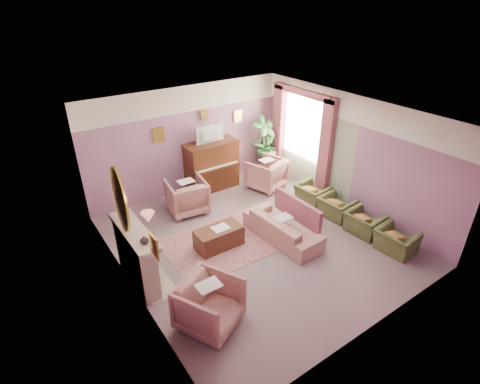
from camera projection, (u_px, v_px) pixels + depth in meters
floor at (256, 240)px, 8.23m from camera, size 5.50×6.00×0.01m
ceiling at (259, 116)px, 6.89m from camera, size 5.50×6.00×0.01m
wall_back at (188, 140)px, 9.73m from camera, size 5.50×0.02×2.80m
wall_front at (382, 262)px, 5.39m from camera, size 5.50×0.02×2.80m
wall_left at (125, 227)px, 6.19m from camera, size 0.02×6.00×2.80m
wall_right at (349, 154)px, 8.94m from camera, size 0.02×6.00×2.80m
picture_rail_band at (185, 99)px, 9.21m from camera, size 5.50×0.01×0.65m
stripe_panel at (309, 150)px, 10.02m from camera, size 0.01×3.00×2.15m
fireplace_surround at (136, 258)px, 6.82m from camera, size 0.30×1.40×1.10m
fireplace_inset at (143, 262)px, 6.94m from camera, size 0.18×0.72×0.68m
fire_ember at (146, 269)px, 7.04m from camera, size 0.06×0.54×0.10m
mantel_shelf at (134, 231)px, 6.56m from camera, size 0.40×1.55×0.07m
hearth at (150, 276)px, 7.17m from camera, size 0.55×1.50×0.02m
mirror_frame at (120, 200)px, 6.17m from camera, size 0.04×0.72×1.20m
mirror_glass at (121, 199)px, 6.18m from camera, size 0.01×0.60×1.06m
sconce_shade at (148, 217)px, 5.36m from camera, size 0.20×0.20×0.16m
piano at (212, 166)px, 10.11m from camera, size 1.40×0.60×1.30m
piano_keyshelf at (219, 168)px, 9.82m from camera, size 1.30×0.12×0.06m
piano_keys at (219, 167)px, 9.80m from camera, size 1.20×0.08×0.02m
piano_top at (211, 143)px, 9.79m from camera, size 1.45×0.65×0.04m
television at (211, 133)px, 9.62m from camera, size 0.80×0.12×0.48m
print_back_left at (159, 135)px, 9.15m from camera, size 0.30×0.03×0.38m
print_back_right at (238, 116)px, 10.30m from camera, size 0.26×0.03×0.34m
print_back_mid at (204, 115)px, 9.67m from camera, size 0.22×0.03×0.26m
print_left_wall at (154, 246)px, 5.19m from camera, size 0.03×0.28×0.36m
window_blind at (304, 125)px, 9.89m from camera, size 0.03×1.40×1.80m
curtain_left at (325, 150)px, 9.38m from camera, size 0.16×0.34×2.60m
curtain_right at (278, 130)px, 10.70m from camera, size 0.16×0.34×2.60m
pelmet at (304, 93)px, 9.44m from camera, size 0.16×2.20×0.16m
mantel_plant at (122, 209)px, 6.88m from camera, size 0.16×0.16×0.28m
mantel_vase at (144, 240)px, 6.15m from camera, size 0.16×0.16×0.16m
area_rug at (224, 243)px, 8.13m from camera, size 2.54×1.86×0.01m
coffee_table at (219, 238)px, 7.93m from camera, size 1.00×0.51×0.45m
table_paper at (221, 228)px, 7.84m from camera, size 0.35×0.28×0.01m
sofa at (283, 224)px, 8.12m from camera, size 0.63×1.88×0.76m
sofa_throw at (297, 210)px, 8.21m from camera, size 0.10×1.43×0.52m
floral_armchair_left at (187, 195)px, 9.09m from camera, size 0.89×0.89×0.93m
floral_armchair_right at (266, 172)px, 10.20m from camera, size 0.89×0.89×0.93m
floral_armchair_front at (210, 303)px, 5.95m from camera, size 0.89×0.89×0.93m
olive_chair_a at (397, 238)px, 7.73m from camera, size 0.55×0.78×0.68m
olive_chair_b at (365, 220)px, 8.32m from camera, size 0.55×0.78×0.68m
olive_chair_c at (337, 205)px, 8.91m from camera, size 0.55×0.78×0.68m
olive_chair_d at (312, 191)px, 9.50m from camera, size 0.55×0.78×0.68m
side_table at (267, 161)px, 11.17m from camera, size 0.52×0.52×0.70m
side_plant_big at (268, 144)px, 10.92m from camera, size 0.30×0.30×0.34m
side_plant_small at (273, 146)px, 10.92m from camera, size 0.16×0.16×0.28m
palm_pot at (263, 169)px, 11.10m from camera, size 0.34×0.34×0.34m
palm_plant at (264, 140)px, 10.68m from camera, size 0.76×0.76×1.44m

